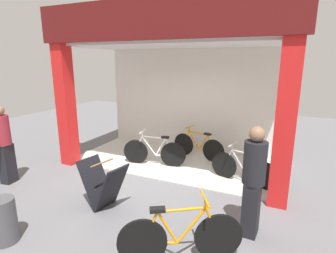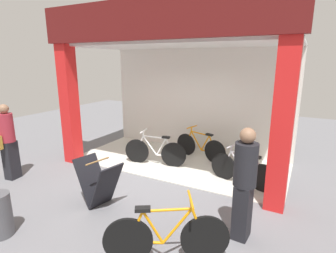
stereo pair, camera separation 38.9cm
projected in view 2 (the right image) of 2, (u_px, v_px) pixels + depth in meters
ground_plane at (155, 179)px, 6.33m from camera, size 19.26×19.26×0.00m
shop_facade at (181, 85)px, 6.97m from camera, size 5.83×2.87×3.96m
bicycle_inside_0 at (155, 152)px, 7.13m from camera, size 1.68×0.48×0.94m
bicycle_inside_1 at (200, 147)px, 7.57m from camera, size 1.60×0.52×0.90m
bicycle_inside_2 at (243, 171)px, 5.95m from camera, size 1.57×0.53×0.89m
bicycle_parked_0 at (166, 237)px, 3.67m from camera, size 1.53×0.94×0.96m
sandwich_board_sign at (99, 183)px, 5.12m from camera, size 0.98×0.68×0.92m
pedestrian_0 at (8, 141)px, 6.19m from camera, size 0.36×0.54×1.78m
pedestrian_1 at (245, 182)px, 4.07m from camera, size 0.37×0.56×1.80m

